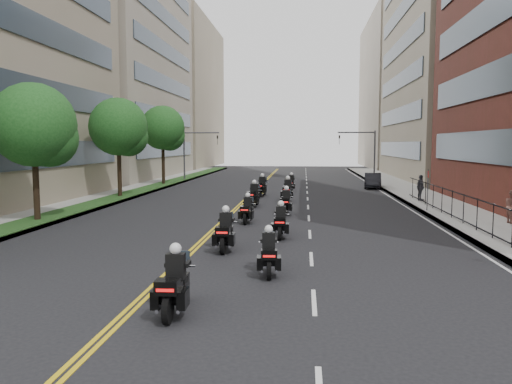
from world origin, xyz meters
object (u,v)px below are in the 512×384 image
parked_sedan (373,181)px  motorcycle_9 (291,184)px  motorcycle_4 (247,211)px  motorcycle_5 (286,203)px  motorcycle_6 (254,196)px  motorcycle_3 (281,223)px  motorcycle_8 (262,187)px  motorcycle_7 (288,191)px  motorcycle_0 (175,286)px  motorcycle_2 (225,233)px  pedestrian_c (421,188)px  motorcycle_1 (269,255)px  pedestrian_b (512,207)px

parked_sedan → motorcycle_9: bearing=-144.1°
motorcycle_4 → motorcycle_5: 3.85m
motorcycle_6 → parked_sedan: 17.93m
motorcycle_3 → motorcycle_8: 17.62m
motorcycle_7 → motorcycle_8: bearing=126.0°
motorcycle_0 → motorcycle_4: (0.19, 14.31, -0.06)m
motorcycle_2 → motorcycle_6: motorcycle_6 is taller
motorcycle_5 → pedestrian_c: (9.34, 6.91, 0.39)m
motorcycle_1 → parked_sedan: (7.60, 32.15, 0.08)m
motorcycle_0 → motorcycle_6: (-0.16, 21.08, 0.02)m
motorcycle_0 → motorcycle_2: 7.37m
motorcycle_8 → motorcycle_9: size_ratio=1.09×
motorcycle_7 → motorcycle_5: bearing=-85.3°
motorcycle_9 → parked_sedan: bearing=33.3°
motorcycle_1 → motorcycle_3: (0.09, 6.33, 0.03)m
motorcycle_8 → motorcycle_6: bearing=-82.3°
motorcycle_3 → motorcycle_8: motorcycle_8 is taller
motorcycle_1 → motorcycle_9: bearing=85.2°
pedestrian_b → pedestrian_c: bearing=6.4°
motorcycle_9 → motorcycle_6: bearing=-96.8°
motorcycle_7 → pedestrian_b: motorcycle_7 is taller
motorcycle_3 → motorcycle_6: (-2.30, 10.82, 0.05)m
motorcycle_6 → motorcycle_8: (-0.02, 6.65, 0.02)m
motorcycle_4 → motorcycle_9: (1.87, 17.62, 0.03)m
motorcycle_1 → motorcycle_0: bearing=-122.4°
motorcycle_1 → pedestrian_b: size_ratio=1.26×
motorcycle_6 → motorcycle_3: bearing=-70.1°
motorcycle_7 → pedestrian_b: size_ratio=1.49×
pedestrian_b → motorcycle_5: bearing=68.6°
motorcycle_4 → motorcycle_6: size_ratio=0.90×
motorcycle_4 → pedestrian_b: 13.58m
motorcycle_7 → motorcycle_8: (-2.17, 3.42, -0.02)m
motorcycle_7 → motorcycle_0: bearing=-91.1°
motorcycle_5 → pedestrian_b: bearing=-11.3°
motorcycle_5 → motorcycle_3: bearing=-86.2°
motorcycle_5 → parked_sedan: (7.54, 18.44, 0.03)m
motorcycle_5 → motorcycle_7: 6.67m
motorcycle_1 → motorcycle_6: size_ratio=0.89×
motorcycle_7 → motorcycle_2: bearing=-92.8°
motorcycle_2 → motorcycle_7: (1.90, 16.93, 0.04)m
pedestrian_c → pedestrian_b: bearing=-178.7°
motorcycle_7 → parked_sedan: size_ratio=0.59×
motorcycle_4 → motorcycle_6: motorcycle_6 is taller
parked_sedan → motorcycle_8: bearing=-132.4°
parked_sedan → pedestrian_c: pedestrian_c is taller
motorcycle_3 → parked_sedan: (7.52, 25.82, 0.05)m
motorcycle_5 → motorcycle_7: motorcycle_7 is taller
motorcycle_6 → pedestrian_c: 12.13m
motorcycle_0 → motorcycle_2: (0.10, 7.37, 0.01)m
motorcycle_8 → parked_sedan: size_ratio=0.58×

